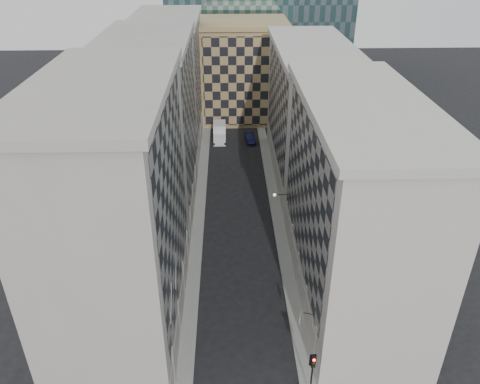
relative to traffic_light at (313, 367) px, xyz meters
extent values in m
cube|color=gray|center=(-10.47, 28.51, -3.20)|extent=(1.50, 100.00, 0.15)
cube|color=gray|center=(0.03, 28.51, -3.20)|extent=(1.50, 100.00, 0.15)
cube|color=#A69F95|center=(-16.22, 9.51, 8.23)|extent=(10.00, 22.00, 23.00)
cube|color=gray|center=(-11.34, 9.51, 9.73)|extent=(0.25, 19.36, 18.00)
cube|color=#A69F95|center=(-11.42, 9.51, -1.67)|extent=(0.45, 21.12, 3.20)
cube|color=#A69F95|center=(-16.22, 9.51, 20.08)|extent=(10.80, 22.80, 0.70)
cylinder|color=#A69F95|center=(-11.57, 1.26, -1.07)|extent=(0.90, 0.90, 4.40)
cylinder|color=#A69F95|center=(-11.57, 6.76, -1.07)|extent=(0.90, 0.90, 4.40)
cylinder|color=#A69F95|center=(-11.57, 12.26, -1.07)|extent=(0.90, 0.90, 4.40)
cylinder|color=#A69F95|center=(-11.57, 17.76, -1.07)|extent=(0.90, 0.90, 4.40)
cube|color=gray|center=(-16.22, 31.51, 7.73)|extent=(10.00, 22.00, 22.00)
cube|color=gray|center=(-11.34, 31.51, 9.23)|extent=(0.25, 19.36, 17.00)
cube|color=gray|center=(-11.42, 31.51, -1.67)|extent=(0.45, 21.12, 3.20)
cube|color=gray|center=(-16.22, 31.51, 19.08)|extent=(10.80, 22.80, 0.70)
cylinder|color=gray|center=(-11.57, 23.26, -1.07)|extent=(0.90, 0.90, 4.40)
cylinder|color=gray|center=(-11.57, 28.76, -1.07)|extent=(0.90, 0.90, 4.40)
cylinder|color=gray|center=(-11.57, 34.26, -1.07)|extent=(0.90, 0.90, 4.40)
cylinder|color=gray|center=(-11.57, 39.76, -1.07)|extent=(0.90, 0.90, 4.40)
cube|color=#A69F95|center=(-16.22, 53.51, 7.23)|extent=(10.00, 22.00, 21.00)
cube|color=gray|center=(-11.34, 53.51, 8.73)|extent=(0.25, 19.36, 16.00)
cube|color=#A69F95|center=(-11.42, 53.51, -1.67)|extent=(0.45, 21.12, 3.20)
cube|color=#A69F95|center=(-16.22, 53.51, 18.08)|extent=(10.80, 22.80, 0.70)
cylinder|color=#A69F95|center=(-11.57, 45.26, -1.07)|extent=(0.90, 0.90, 4.40)
cylinder|color=#A69F95|center=(-11.57, 50.76, -1.07)|extent=(0.90, 0.90, 4.40)
cylinder|color=#A69F95|center=(-11.57, 56.26, -1.07)|extent=(0.90, 0.90, 4.40)
cylinder|color=#A69F95|center=(-11.57, 61.76, -1.07)|extent=(0.90, 0.90, 4.40)
cube|color=beige|center=(5.78, 13.51, 6.73)|extent=(10.00, 26.00, 20.00)
cube|color=gray|center=(0.90, 13.51, 8.23)|extent=(0.25, 22.88, 15.00)
cube|color=beige|center=(0.98, 13.51, -1.67)|extent=(0.45, 24.96, 3.20)
cube|color=beige|center=(5.78, 13.51, 17.08)|extent=(10.80, 26.80, 0.70)
cylinder|color=beige|center=(1.13, 3.11, -1.07)|extent=(0.90, 0.90, 4.40)
cylinder|color=beige|center=(1.13, 8.31, -1.07)|extent=(0.90, 0.90, 4.40)
cylinder|color=beige|center=(1.13, 13.51, -1.07)|extent=(0.90, 0.90, 4.40)
cylinder|color=beige|center=(1.13, 18.71, -1.07)|extent=(0.90, 0.90, 4.40)
cylinder|color=beige|center=(1.13, 23.91, -1.07)|extent=(0.90, 0.90, 4.40)
cube|color=beige|center=(5.78, 40.51, 6.23)|extent=(10.00, 28.00, 19.00)
cube|color=gray|center=(0.90, 40.51, 7.73)|extent=(0.25, 24.64, 14.00)
cube|color=beige|center=(0.98, 40.51, -1.67)|extent=(0.45, 26.88, 3.20)
cube|color=beige|center=(5.78, 40.51, 16.08)|extent=(10.80, 28.80, 0.70)
cube|color=tan|center=(-3.22, 66.51, 5.73)|extent=(16.00, 14.00, 18.00)
cube|color=tan|center=(-3.22, 59.41, 5.73)|extent=(15.20, 0.25, 16.50)
cube|color=tan|center=(-3.22, 66.51, 15.13)|extent=(16.80, 14.80, 0.80)
cube|color=#2A2621|center=(-5.22, 80.51, 10.73)|extent=(6.00, 6.00, 28.00)
cylinder|color=gray|center=(-11.12, 2.51, 4.73)|extent=(0.10, 2.33, 2.33)
cylinder|color=gray|center=(-11.12, 6.51, 4.73)|extent=(0.10, 2.33, 2.33)
cylinder|color=black|center=(-0.12, 22.51, 2.93)|extent=(1.80, 0.08, 0.08)
sphere|color=#FFE5B2|center=(-1.02, 22.51, 2.93)|extent=(0.36, 0.36, 0.36)
cylinder|color=black|center=(0.00, -0.01, -1.53)|extent=(0.14, 0.14, 3.19)
cube|color=black|center=(0.00, -0.01, 0.61)|extent=(0.36, 0.30, 1.10)
cube|color=black|center=(-0.01, 0.17, 0.61)|extent=(0.55, 0.07, 1.24)
sphere|color=#FF0C07|center=(0.01, -0.16, 0.98)|extent=(0.20, 0.20, 0.20)
sphere|color=#331E05|center=(0.01, -0.16, 0.61)|extent=(0.20, 0.20, 0.20)
sphere|color=black|center=(0.01, -0.16, 0.24)|extent=(0.20, 0.20, 0.20)
cube|color=white|center=(-7.93, 52.10, -2.40)|extent=(2.16, 2.35, 1.75)
cube|color=white|center=(-7.95, 54.63, -1.76)|extent=(2.27, 3.52, 3.01)
cylinder|color=black|center=(-8.89, 51.32, -2.83)|extent=(0.30, 0.88, 0.87)
cylinder|color=black|center=(-6.95, 51.33, -2.83)|extent=(0.30, 0.88, 0.87)
cylinder|color=black|center=(-8.93, 55.79, -2.83)|extent=(0.30, 0.88, 0.87)
cylinder|color=black|center=(-6.99, 55.80, -2.83)|extent=(0.30, 0.88, 0.87)
imported|color=#10123C|center=(-2.42, 52.90, -2.53)|extent=(1.96, 4.59, 1.47)
cylinder|color=black|center=(0.38, 4.87, 0.98)|extent=(0.88, 0.32, 0.06)
cube|color=tan|center=(-0.32, 4.87, 0.53)|extent=(0.29, 0.78, 0.79)
camera|label=1|loc=(-6.51, -25.34, 30.31)|focal=35.00mm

